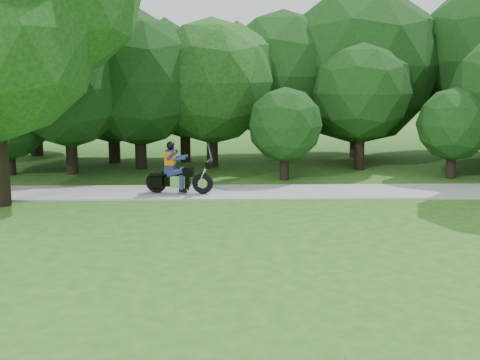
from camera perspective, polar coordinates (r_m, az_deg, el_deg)
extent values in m
plane|color=#2B5718|center=(12.29, 16.98, -9.00)|extent=(100.00, 100.00, 0.00)
cube|color=gray|center=(19.75, 9.79, -1.10)|extent=(60.00, 2.20, 0.06)
cylinder|color=black|center=(23.11, 19.37, 1.50)|extent=(0.33, 0.33, 1.11)
sphere|color=black|center=(22.93, 19.60, 4.99)|extent=(2.64, 2.64, 2.64)
cylinder|color=black|center=(28.83, -18.78, 3.99)|extent=(0.56, 0.56, 1.80)
sphere|color=black|center=(28.65, -19.17, 10.39)|extent=(7.14, 7.14, 7.14)
cylinder|color=black|center=(24.08, 11.26, 3.07)|extent=(0.39, 0.39, 1.77)
sphere|color=black|center=(23.89, 11.45, 8.14)|extent=(3.83, 3.83, 3.83)
cylinder|color=black|center=(23.49, -15.68, 2.71)|extent=(0.43, 0.43, 1.80)
sphere|color=black|center=(23.28, -15.98, 8.52)|extent=(4.57, 4.57, 4.57)
cylinder|color=black|center=(24.11, -20.94, 1.76)|extent=(0.36, 0.36, 1.10)
sphere|color=black|center=(23.93, -21.20, 5.52)|extent=(3.20, 3.20, 3.20)
cylinder|color=black|center=(24.31, -2.64, 3.37)|extent=(0.45, 0.45, 1.80)
sphere|color=#163F12|center=(24.11, -2.70, 9.32)|extent=(4.99, 4.99, 4.99)
cylinder|color=black|center=(26.64, 3.97, 4.02)|extent=(0.48, 0.48, 1.80)
sphere|color=black|center=(26.46, 4.05, 9.86)|extent=(5.58, 5.58, 5.58)
cylinder|color=black|center=(21.61, 4.24, 1.48)|extent=(0.33, 0.33, 1.11)
sphere|color=black|center=(21.43, 4.29, 5.25)|extent=(2.67, 2.67, 2.67)
cylinder|color=black|center=(25.96, -11.85, 3.63)|extent=(0.49, 0.49, 1.80)
sphere|color=black|center=(25.77, -12.09, 9.73)|extent=(5.73, 5.73, 5.73)
cylinder|color=black|center=(25.81, -5.20, 3.78)|extent=(0.43, 0.43, 1.80)
sphere|color=black|center=(25.63, -5.30, 9.13)|extent=(4.65, 4.65, 4.65)
cylinder|color=black|center=(24.13, -9.40, 3.18)|extent=(0.46, 0.46, 1.80)
sphere|color=black|center=(23.92, -9.59, 9.26)|extent=(5.10, 5.10, 5.10)
cylinder|color=black|center=(27.21, 10.96, 3.99)|extent=(0.54, 0.54, 1.80)
sphere|color=black|center=(27.03, 11.20, 10.58)|extent=(6.85, 6.85, 6.85)
torus|color=black|center=(19.27, -7.95, -0.23)|extent=(0.69, 0.28, 0.68)
torus|color=black|center=(18.97, -3.56, -0.32)|extent=(0.69, 0.28, 0.68)
cube|color=black|center=(19.14, -6.30, -0.12)|extent=(1.10, 0.37, 0.31)
cube|color=silver|center=(19.11, -5.86, -0.13)|extent=(0.50, 0.38, 0.39)
cube|color=black|center=(19.00, -5.17, 0.71)|extent=(0.53, 0.35, 0.25)
cube|color=black|center=(19.12, -6.67, 0.63)|extent=(0.54, 0.37, 0.10)
cylinder|color=silver|center=(18.90, -3.46, 0.68)|extent=(0.38, 0.09, 0.87)
cylinder|color=silver|center=(18.81, -2.98, 1.92)|extent=(0.11, 0.62, 0.03)
cube|color=black|center=(19.05, -7.97, -0.21)|extent=(0.42, 0.17, 0.33)
cube|color=black|center=(19.45, -7.67, 0.03)|extent=(0.42, 0.17, 0.33)
cube|color=navy|center=(19.09, -6.68, 1.03)|extent=(0.33, 0.40, 0.23)
cube|color=navy|center=(19.03, -6.64, 2.05)|extent=(0.30, 0.43, 0.54)
cube|color=#FF6005|center=(19.03, -6.64, 2.11)|extent=(0.33, 0.48, 0.42)
sphere|color=black|center=(18.97, -6.58, 3.26)|extent=(0.27, 0.27, 0.27)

